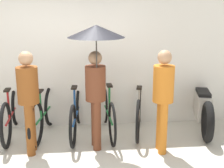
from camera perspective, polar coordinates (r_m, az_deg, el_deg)
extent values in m
cube|color=silver|center=(5.83, -6.75, 4.40)|extent=(11.49, 0.12, 2.53)
torus|color=black|center=(6.27, -17.12, -3.80)|extent=(0.09, 0.76, 0.76)
torus|color=black|center=(5.33, -18.83, -7.19)|extent=(0.09, 0.76, 0.76)
cylinder|color=maroon|center=(5.80, -17.90, -5.36)|extent=(0.07, 1.01, 0.04)
cylinder|color=maroon|center=(5.56, -18.40, -3.60)|extent=(0.04, 0.04, 0.49)
cube|color=black|center=(5.49, -18.62, -1.03)|extent=(0.10, 0.20, 0.03)
cylinder|color=maroon|center=(6.18, -17.35, -0.86)|extent=(0.04, 0.04, 0.67)
cylinder|color=maroon|center=(6.10, -17.58, 2.15)|extent=(0.44, 0.04, 0.03)
torus|color=black|center=(6.10, -11.16, -3.91)|extent=(0.17, 0.76, 0.76)
torus|color=black|center=(5.23, -13.74, -7.22)|extent=(0.17, 0.76, 0.76)
cylinder|color=#19662D|center=(5.66, -12.35, -5.44)|extent=(0.18, 0.96, 0.04)
cylinder|color=#19662D|center=(5.43, -12.94, -3.76)|extent=(0.04, 0.04, 0.46)
cube|color=black|center=(5.36, -13.09, -1.28)|extent=(0.12, 0.21, 0.03)
cylinder|color=#19662D|center=(6.01, -11.30, -1.28)|extent=(0.04, 0.04, 0.58)
cylinder|color=#19662D|center=(5.94, -11.44, 1.41)|extent=(0.44, 0.09, 0.03)
torus|color=black|center=(6.12, -6.05, -3.88)|extent=(0.11, 0.71, 0.71)
torus|color=black|center=(5.11, -7.17, -7.69)|extent=(0.11, 0.71, 0.71)
cylinder|color=#19478C|center=(5.61, -6.56, -5.62)|extent=(0.13, 1.07, 0.04)
cylinder|color=#19478C|center=(5.35, -6.84, -3.59)|extent=(0.04, 0.04, 0.54)
cube|color=black|center=(5.27, -6.94, -0.63)|extent=(0.11, 0.21, 0.03)
cylinder|color=#19478C|center=(6.02, -6.14, -0.71)|extent=(0.04, 0.04, 0.70)
cylinder|color=#19478C|center=(5.93, -6.23, 2.56)|extent=(0.44, 0.07, 0.03)
torus|color=black|center=(6.11, -1.36, -3.72)|extent=(0.07, 0.74, 0.74)
torus|color=black|center=(5.12, 0.04, -7.42)|extent=(0.07, 0.74, 0.74)
cylinder|color=#19662D|center=(5.61, -0.72, -5.41)|extent=(0.08, 1.06, 0.04)
cylinder|color=#19662D|center=(5.35, -0.48, -3.28)|extent=(0.04, 0.04, 0.56)
cube|color=black|center=(5.26, -0.48, -0.25)|extent=(0.10, 0.20, 0.03)
cylinder|color=#19662D|center=(6.02, -1.38, -0.80)|extent=(0.04, 0.04, 0.64)
cylinder|color=#19662D|center=(5.94, -1.40, 2.20)|extent=(0.44, 0.05, 0.03)
torus|color=black|center=(6.17, 5.13, -3.54)|extent=(0.21, 0.74, 0.74)
torus|color=black|center=(5.25, 4.76, -6.83)|extent=(0.21, 0.74, 0.74)
cylinder|color=#A59E93|center=(5.71, 4.96, -5.05)|extent=(0.25, 0.96, 0.04)
cylinder|color=#A59E93|center=(5.47, 4.95, -3.27)|extent=(0.04, 0.04, 0.48)
cube|color=black|center=(5.40, 5.01, -0.67)|extent=(0.13, 0.21, 0.03)
cylinder|color=#A59E93|center=(6.07, 5.20, -0.32)|extent=(0.04, 0.04, 0.72)
cylinder|color=#A59E93|center=(5.99, 5.28, 3.00)|extent=(0.44, 0.12, 0.03)
cylinder|color=brown|center=(5.12, -14.52, -7.42)|extent=(0.13, 0.13, 0.82)
cylinder|color=brown|center=(4.95, -14.80, -8.20)|extent=(0.13, 0.13, 0.82)
cylinder|color=brown|center=(4.82, -15.18, -0.21)|extent=(0.32, 0.32, 0.56)
sphere|color=tan|center=(4.74, -15.50, 4.53)|extent=(0.21, 0.21, 0.21)
cylinder|color=brown|center=(5.13, -3.09, -6.95)|extent=(0.13, 0.13, 0.81)
cylinder|color=brown|center=(4.97, -2.77, -7.69)|extent=(0.13, 0.13, 0.81)
cylinder|color=brown|center=(4.84, -3.04, 0.14)|extent=(0.32, 0.32, 0.55)
sphere|color=#997051|center=(4.76, -3.10, 4.79)|extent=(0.21, 0.21, 0.21)
cylinder|color=#332D28|center=(4.62, -2.84, 4.24)|extent=(0.02, 0.02, 0.69)
cone|color=black|center=(4.57, -2.91, 9.64)|extent=(0.84, 0.84, 0.18)
cylinder|color=#C66B1E|center=(5.06, 8.85, -7.31)|extent=(0.13, 0.13, 0.82)
cylinder|color=#C66B1E|center=(4.90, 9.31, -8.08)|extent=(0.13, 0.13, 0.82)
cylinder|color=#C66B1E|center=(4.77, 9.41, 0.03)|extent=(0.32, 0.32, 0.56)
sphere|color=tan|center=(4.68, 9.61, 4.86)|extent=(0.21, 0.21, 0.21)
torus|color=black|center=(6.72, 15.35, -2.67)|extent=(0.28, 0.72, 0.71)
torus|color=black|center=(5.51, 17.08, -6.62)|extent=(0.28, 0.72, 0.71)
cube|color=#ADA89E|center=(6.09, 16.18, -3.74)|extent=(0.39, 0.75, 0.44)
cube|color=black|center=(6.01, 16.35, -1.47)|extent=(0.33, 0.53, 0.06)
cylinder|color=#B2B2B7|center=(6.58, 15.67, 1.91)|extent=(0.57, 0.16, 0.03)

